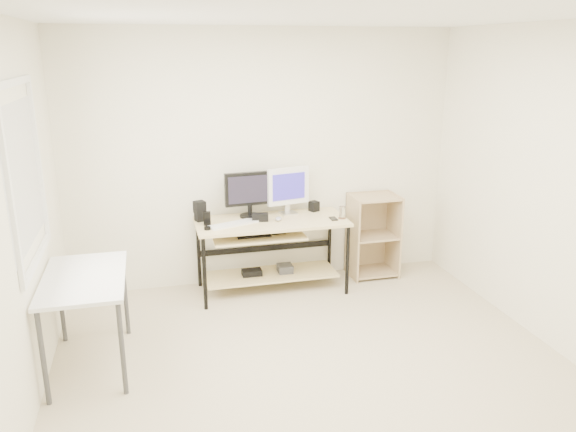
% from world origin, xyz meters
% --- Properties ---
extents(room, '(4.01, 4.01, 2.62)m').
position_xyz_m(room, '(-0.14, 0.04, 1.32)').
color(room, beige).
rests_on(room, ground).
extents(desk, '(1.50, 0.65, 0.75)m').
position_xyz_m(desk, '(-0.03, 1.66, 0.54)').
color(desk, beige).
rests_on(desk, ground).
extents(side_table, '(0.60, 1.00, 0.75)m').
position_xyz_m(side_table, '(-1.68, 0.60, 0.67)').
color(side_table, white).
rests_on(side_table, ground).
extents(shelf_unit, '(0.50, 0.40, 0.90)m').
position_xyz_m(shelf_unit, '(1.15, 1.82, 0.45)').
color(shelf_unit, tan).
rests_on(shelf_unit, ground).
extents(black_monitor, '(0.51, 0.21, 0.46)m').
position_xyz_m(black_monitor, '(-0.18, 1.82, 1.01)').
color(black_monitor, black).
rests_on(black_monitor, desk).
extents(white_imac, '(0.45, 0.14, 0.48)m').
position_xyz_m(white_imac, '(0.22, 1.84, 1.03)').
color(white_imac, silver).
rests_on(white_imac, desk).
extents(keyboard, '(0.51, 0.30, 0.02)m').
position_xyz_m(keyboard, '(-0.39, 1.60, 0.76)').
color(keyboard, white).
rests_on(keyboard, desk).
extents(mouse, '(0.09, 0.12, 0.04)m').
position_xyz_m(mouse, '(0.07, 1.63, 0.77)').
color(mouse, '#B0B0B5').
rests_on(mouse, desk).
extents(center_speaker, '(0.17, 0.10, 0.08)m').
position_xyz_m(center_speaker, '(-0.12, 1.65, 0.79)').
color(center_speaker, black).
rests_on(center_speaker, desk).
extents(speaker_left, '(0.13, 0.13, 0.20)m').
position_xyz_m(speaker_left, '(-0.69, 1.81, 0.86)').
color(speaker_left, black).
rests_on(speaker_left, desk).
extents(speaker_right, '(0.12, 0.12, 0.10)m').
position_xyz_m(speaker_right, '(0.50, 1.87, 0.80)').
color(speaker_right, black).
rests_on(speaker_right, desk).
extents(audio_controller, '(0.07, 0.05, 0.14)m').
position_xyz_m(audio_controller, '(-0.64, 1.65, 0.82)').
color(audio_controller, black).
rests_on(audio_controller, desk).
extents(volume_puck, '(0.08, 0.08, 0.03)m').
position_xyz_m(volume_puck, '(-0.65, 1.51, 0.76)').
color(volume_puck, black).
rests_on(volume_puck, desk).
extents(smartphone, '(0.07, 0.12, 0.01)m').
position_xyz_m(smartphone, '(0.61, 1.54, 0.75)').
color(smartphone, black).
rests_on(smartphone, desk).
extents(coaster, '(0.08, 0.08, 0.01)m').
position_xyz_m(coaster, '(0.70, 1.54, 0.75)').
color(coaster, '#8F6140').
rests_on(coaster, desk).
extents(drinking_glass, '(0.06, 0.06, 0.12)m').
position_xyz_m(drinking_glass, '(0.70, 1.54, 0.81)').
color(drinking_glass, white).
rests_on(drinking_glass, coaster).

